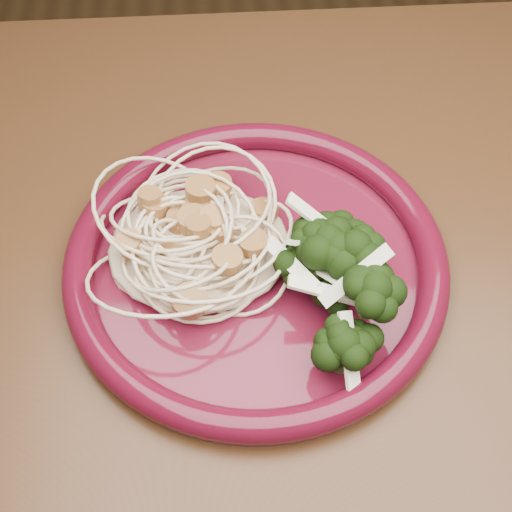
{
  "coord_description": "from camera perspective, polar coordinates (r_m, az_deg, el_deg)",
  "views": [
    {
      "loc": [
        -0.03,
        -0.33,
        1.25
      ],
      "look_at": [
        -0.01,
        0.03,
        0.77
      ],
      "focal_mm": 50.0,
      "sensor_mm": 36.0,
      "label": 1
    }
  ],
  "objects": [
    {
      "name": "dining_table",
      "position": [
        0.68,
        0.92,
        -7.9
      ],
      "size": [
        1.2,
        0.8,
        0.75
      ],
      "color": "#472814",
      "rests_on": "ground"
    },
    {
      "name": "dinner_plate",
      "position": [
        0.6,
        0.0,
        -0.46
      ],
      "size": [
        0.41,
        0.41,
        0.03
      ],
      "rotation": [
        0.0,
        0.0,
        -0.34
      ],
      "color": "#540E20",
      "rests_on": "dining_table"
    },
    {
      "name": "spaghetti_pile",
      "position": [
        0.6,
        -4.6,
        1.31
      ],
      "size": [
        0.19,
        0.18,
        0.04
      ],
      "primitive_type": "ellipsoid",
      "rotation": [
        0.0,
        0.0,
        -0.34
      ],
      "color": "beige",
      "rests_on": "dinner_plate"
    },
    {
      "name": "scallop_cluster",
      "position": [
        0.57,
        -4.86,
        3.83
      ],
      "size": [
        0.18,
        0.18,
        0.05
      ],
      "primitive_type": null,
      "rotation": [
        0.0,
        0.0,
        -0.34
      ],
      "color": "#A9733A",
      "rests_on": "spaghetti_pile"
    },
    {
      "name": "broccoli_pile",
      "position": [
        0.58,
        5.87,
        -0.43
      ],
      "size": [
        0.15,
        0.19,
        0.06
      ],
      "primitive_type": "ellipsoid",
      "rotation": [
        0.0,
        0.0,
        -0.34
      ],
      "color": "black",
      "rests_on": "dinner_plate"
    },
    {
      "name": "onion_garnish",
      "position": [
        0.55,
        6.16,
        1.68
      ],
      "size": [
        0.1,
        0.12,
        0.06
      ],
      "primitive_type": null,
      "rotation": [
        0.0,
        0.0,
        -0.34
      ],
      "color": "white",
      "rests_on": "broccoli_pile"
    }
  ]
}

